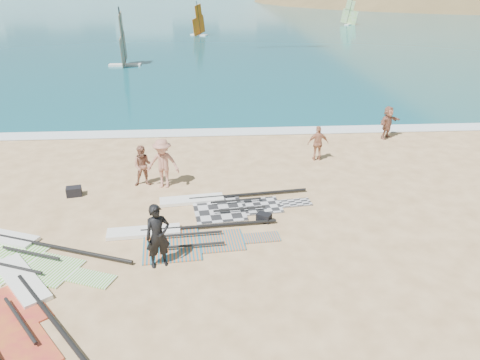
{
  "coord_description": "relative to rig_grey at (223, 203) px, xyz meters",
  "views": [
    {
      "loc": [
        0.01,
        -10.72,
        7.56
      ],
      "look_at": [
        1.0,
        4.0,
        1.0
      ],
      "focal_mm": 35.0,
      "sensor_mm": 36.0,
      "label": 1
    }
  ],
  "objects": [
    {
      "name": "person_wetsuit",
      "position": [
        -1.91,
        -3.65,
        0.89
      ],
      "size": [
        0.8,
        0.66,
        1.89
      ],
      "primitive_type": "imported",
      "rotation": [
        0.0,
        0.0,
        0.35
      ],
      "color": "black",
      "rests_on": "ground"
    },
    {
      "name": "rig_red",
      "position": [
        -5.18,
        -5.47,
        0.0
      ],
      "size": [
        4.66,
        5.79,
        0.2
      ],
      "rotation": [
        0.0,
        0.0,
        -0.91
      ],
      "color": "red",
      "rests_on": "ground"
    },
    {
      "name": "windsurfer_centre",
      "position": [
        -1.48,
        48.92,
        1.22
      ],
      "size": [
        2.36,
        2.46,
        4.32
      ],
      "rotation": [
        0.0,
        0.0,
        -0.58
      ],
      "color": "white",
      "rests_on": "ground"
    },
    {
      "name": "windsurfer_right",
      "position": [
        21.86,
        60.96,
        1.18
      ],
      "size": [
        2.31,
        2.24,
        4.15
      ],
      "rotation": [
        0.0,
        0.0,
        0.96
      ],
      "color": "white",
      "rests_on": "ground"
    },
    {
      "name": "ground",
      "position": [
        -0.42,
        -4.13,
        -0.05
      ],
      "size": [
        300.0,
        300.0,
        0.0
      ],
      "primitive_type": "plane",
      "color": "#E2BB84",
      "rests_on": "ground"
    },
    {
      "name": "windsurfer_left",
      "position": [
        -7.74,
        27.52,
        1.37
      ],
      "size": [
        2.76,
        3.37,
        5.03
      ],
      "rotation": [
        0.0,
        0.0,
        0.02
      ],
      "color": "white",
      "rests_on": "ground"
    },
    {
      "name": "rig_orange",
      "position": [
        -1.47,
        -2.21,
        -0.0
      ],
      "size": [
        5.43,
        2.23,
        0.2
      ],
      "rotation": [
        0.0,
        0.0,
        0.09
      ],
      "color": "orange",
      "rests_on": "ground"
    },
    {
      "name": "beachgoer_right",
      "position": [
        8.35,
        6.78,
        0.76
      ],
      "size": [
        1.5,
        1.28,
        1.62
      ],
      "primitive_type": "imported",
      "rotation": [
        0.0,
        0.0,
        0.64
      ],
      "color": "#9E6651",
      "rests_on": "ground"
    },
    {
      "name": "gear_bag_near",
      "position": [
        -5.48,
        1.1,
        0.12
      ],
      "size": [
        0.6,
        0.49,
        0.34
      ],
      "primitive_type": "cube",
      "rotation": [
        0.0,
        0.0,
        0.2
      ],
      "color": "black",
      "rests_on": "ground"
    },
    {
      "name": "rig_grey",
      "position": [
        0.0,
        0.0,
        0.0
      ],
      "size": [
        5.47,
        2.38,
        0.2
      ],
      "rotation": [
        0.0,
        0.0,
        0.12
      ],
      "color": "#262629",
      "rests_on": "ground"
    },
    {
      "name": "beachgoer_left",
      "position": [
        -2.98,
        1.87,
        0.76
      ],
      "size": [
        0.82,
        0.65,
        1.61
      ],
      "primitive_type": "imported",
      "rotation": [
        0.0,
        0.0,
        0.06
      ],
      "color": "#97634E",
      "rests_on": "ground"
    },
    {
      "name": "beachgoer_mid",
      "position": [
        -2.21,
        1.68,
        0.91
      ],
      "size": [
        1.34,
        0.91,
        1.93
      ],
      "primitive_type": "imported",
      "rotation": [
        0.0,
        0.0,
        -0.16
      ],
      "color": "tan",
      "rests_on": "ground"
    },
    {
      "name": "gear_bag_far",
      "position": [
        1.31,
        -1.3,
        0.09
      ],
      "size": [
        0.55,
        0.5,
        0.27
      ],
      "primitive_type": "cube",
      "rotation": [
        0.0,
        0.0,
        -0.52
      ],
      "color": "black",
      "rests_on": "ground"
    },
    {
      "name": "rig_green",
      "position": [
        -6.07,
        -2.76,
        0.0
      ],
      "size": [
        5.59,
        3.61,
        0.2
      ],
      "rotation": [
        0.0,
        0.0,
        -0.38
      ],
      "color": "#4CAF19",
      "rests_on": "ground"
    },
    {
      "name": "surf_line",
      "position": [
        -0.42,
        8.17,
        -0.05
      ],
      "size": [
        300.0,
        1.2,
        0.04
      ],
      "primitive_type": "cube",
      "color": "white",
      "rests_on": "ground"
    },
    {
      "name": "beachgoer_back",
      "position": [
        4.27,
        4.06,
        0.73
      ],
      "size": [
        0.91,
        0.38,
        1.55
      ],
      "primitive_type": "imported",
      "rotation": [
        0.0,
        0.0,
        3.15
      ],
      "color": "tan",
      "rests_on": "ground"
    },
    {
      "name": "sea",
      "position": [
        -0.42,
        127.87,
        -0.05
      ],
      "size": [
        300.0,
        240.0,
        0.06
      ],
      "primitive_type": "cube",
      "color": "#0D515E",
      "rests_on": "ground"
    }
  ]
}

